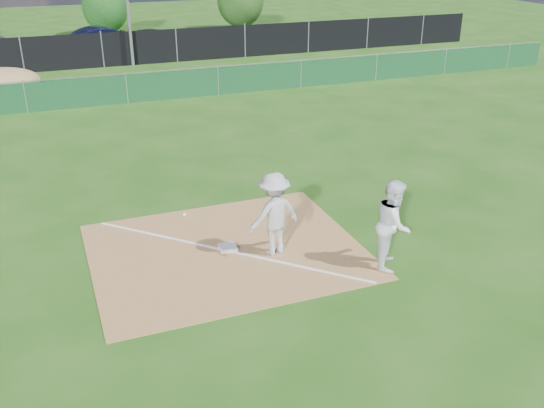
{
  "coord_description": "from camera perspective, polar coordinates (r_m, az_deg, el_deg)",
  "views": [
    {
      "loc": [
        -3.42,
        -10.69,
        6.66
      ],
      "look_at": [
        1.12,
        1.0,
        1.0
      ],
      "focal_mm": 40.0,
      "sensor_mm": 36.0,
      "label": 1
    }
  ],
  "objects": [
    {
      "name": "first_base",
      "position": [
        13.92,
        -4.18,
        -4.09
      ],
      "size": [
        0.42,
        0.42,
        0.08
      ],
      "primitive_type": "cube",
      "rotation": [
        0.0,
        0.0,
        -0.09
      ],
      "color": "silver",
      "rests_on": "infield_dirt"
    },
    {
      "name": "black_fence",
      "position": [
        34.35,
        -15.67,
        13.77
      ],
      "size": [
        46.0,
        0.04,
        1.8
      ],
      "primitive_type": "cube",
      "color": "black",
      "rests_on": "ground"
    },
    {
      "name": "infield_dirt",
      "position": [
        13.88,
        -4.32,
        -4.42
      ],
      "size": [
        6.0,
        5.0,
        0.02
      ],
      "primitive_type": "cube",
      "color": "#9C703E",
      "rests_on": "ground"
    },
    {
      "name": "play_at_first",
      "position": [
        13.33,
        0.21,
        -0.95
      ],
      "size": [
        2.73,
        0.93,
        1.91
      ],
      "color": "silver",
      "rests_on": "infield_dirt"
    },
    {
      "name": "runner",
      "position": [
        13.12,
        11.37,
        -1.84
      ],
      "size": [
        1.16,
        1.22,
        1.98
      ],
      "primitive_type": "imported",
      "rotation": [
        0.0,
        0.0,
        0.98
      ],
      "color": "white",
      "rests_on": "ground"
    },
    {
      "name": "dirt_mound",
      "position": [
        29.86,
        -24.21,
        10.45
      ],
      "size": [
        3.38,
        2.6,
        1.17
      ],
      "primitive_type": "ellipsoid",
      "color": "#A07E4D",
      "rests_on": "ground"
    },
    {
      "name": "green_fence",
      "position": [
        26.62,
        -13.51,
        10.46
      ],
      "size": [
        44.0,
        0.05,
        1.2
      ],
      "primitive_type": "cube",
      "color": "#103D1E",
      "rests_on": "ground"
    },
    {
      "name": "ground",
      "position": [
        22.01,
        -11.34,
        6.19
      ],
      "size": [
        90.0,
        90.0,
        0.0
      ],
      "primitive_type": "plane",
      "color": "#204C10",
      "rests_on": "ground"
    },
    {
      "name": "car_right",
      "position": [
        38.92,
        -10.8,
        14.95
      ],
      "size": [
        4.32,
        1.96,
        1.23
      ],
      "primitive_type": "imported",
      "rotation": [
        0.0,
        0.0,
        1.51
      ],
      "color": "black",
      "rests_on": "parking_lot"
    },
    {
      "name": "foul_line",
      "position": [
        13.87,
        -4.32,
        -4.36
      ],
      "size": [
        5.01,
        5.01,
        0.01
      ],
      "primitive_type": "cube",
      "rotation": [
        0.0,
        0.0,
        0.79
      ],
      "color": "white",
      "rests_on": "infield_dirt"
    },
    {
      "name": "parking_lot",
      "position": [
        39.41,
        -16.41,
        13.61
      ],
      "size": [
        46.0,
        9.0,
        0.01
      ],
      "primitive_type": "cube",
      "color": "black",
      "rests_on": "ground"
    },
    {
      "name": "tree_mid",
      "position": [
        45.5,
        -15.43,
        17.47
      ],
      "size": [
        3.13,
        3.13,
        3.71
      ],
      "color": "#382316",
      "rests_on": "ground"
    },
    {
      "name": "car_mid",
      "position": [
        38.71,
        -15.41,
        14.7
      ],
      "size": [
        4.86,
        2.66,
        1.52
      ],
      "primitive_type": "imported",
      "rotation": [
        0.0,
        0.0,
        1.81
      ],
      "color": "black",
      "rests_on": "parking_lot"
    }
  ]
}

